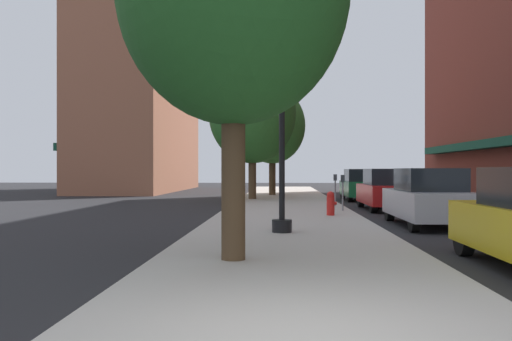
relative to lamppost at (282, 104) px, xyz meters
name	(u,v)px	position (x,y,z in m)	size (l,w,h in m)	color
ground_plane	(383,209)	(4.19, 9.74, -3.20)	(90.00, 90.00, 0.00)	#232326
sidewalk_slab	(286,205)	(0.19, 10.74, -3.14)	(4.80, 50.00, 0.12)	#B7B2A8
building_far_background	(142,78)	(-10.82, 28.74, 5.53)	(6.80, 18.00, 17.50)	#9E6047
lamppost	(282,104)	(0.00, 0.00, 0.00)	(0.48, 0.48, 5.90)	black
fire_hydrant	(331,203)	(1.61, 4.92, -2.68)	(0.33, 0.26, 0.79)	red
parking_meter_near	(343,188)	(2.24, 7.05, -2.25)	(0.14, 0.09, 1.31)	slate
parking_meter_far	(335,186)	(2.24, 9.82, -2.25)	(0.14, 0.09, 1.31)	slate
tree_near	(272,126)	(-0.55, 19.62, 1.06)	(3.97, 3.97, 6.44)	#4C3823
tree_mid	(252,113)	(-1.50, 14.95, 1.33)	(4.51, 4.51, 7.02)	#4C3823
car_silver	(428,198)	(4.19, 2.72, -2.39)	(1.80, 4.30, 1.66)	black
car_red	(386,190)	(4.19, 8.93, -2.39)	(1.80, 4.30, 1.66)	black
car_green	(361,185)	(4.19, 15.87, -2.39)	(1.80, 4.30, 1.66)	black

